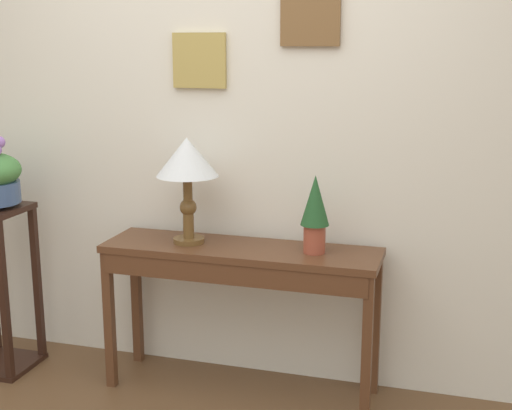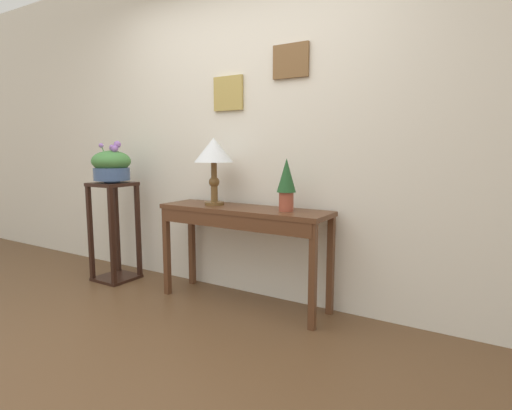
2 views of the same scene
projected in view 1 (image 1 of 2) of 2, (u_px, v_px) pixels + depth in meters
back_wall_with_art at (230, 108)px, 3.59m from camera, size 9.00×0.13×2.80m
console_table at (239, 269)px, 3.44m from camera, size 1.36×0.38×0.76m
table_lamp at (187, 163)px, 3.42m from camera, size 0.30×0.30×0.52m
potted_plant_on_console at (315, 210)px, 3.29m from camera, size 0.14×0.14×0.37m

